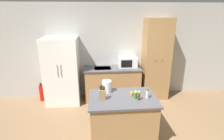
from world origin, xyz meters
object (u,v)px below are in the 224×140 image
object	(u,v)px
knife_block	(102,94)
spice_bottle_green_herb	(147,94)
spice_bottle_short_red	(139,96)
kettle	(107,86)
spice_bottle_tall_dark	(131,94)
refrigerator	(62,71)
microwave	(128,62)
pantry_cabinet	(156,60)
fire_extinguisher	(42,93)
spice_bottle_amber_oil	(135,95)

from	to	relation	value
knife_block	spice_bottle_green_herb	distance (m)	0.80
spice_bottle_short_red	spice_bottle_green_herb	world-z (taller)	spice_bottle_green_herb
knife_block	kettle	bearing A→B (deg)	72.76
knife_block	spice_bottle_tall_dark	size ratio (longest dim) A/B	3.26
refrigerator	knife_block	size ratio (longest dim) A/B	6.39
microwave	pantry_cabinet	bearing A→B (deg)	-3.70
refrigerator	spice_bottle_tall_dark	distance (m)	2.22
knife_block	spice_bottle_green_herb	xyz separation A→B (m)	(0.80, -0.01, -0.02)
microwave	fire_extinguisher	size ratio (longest dim) A/B	0.94
refrigerator	microwave	distance (m)	1.77
spice_bottle_green_herb	pantry_cabinet	bearing A→B (deg)	67.48
spice_bottle_tall_dark	spice_bottle_amber_oil	size ratio (longest dim) A/B	0.60
spice_bottle_short_red	kettle	xyz separation A→B (m)	(-0.54, 0.38, 0.03)
pantry_cabinet	microwave	size ratio (longest dim) A/B	4.55
pantry_cabinet	fire_extinguisher	bearing A→B (deg)	-179.99
knife_block	spice_bottle_tall_dark	distance (m)	0.54
microwave	spice_bottle_short_red	world-z (taller)	microwave
spice_bottle_short_red	spice_bottle_amber_oil	bearing A→B (deg)	122.55
refrigerator	spice_bottle_short_red	world-z (taller)	refrigerator
pantry_cabinet	fire_extinguisher	xyz separation A→B (m)	(-3.17, -0.00, -0.88)
pantry_cabinet	spice_bottle_green_herb	bearing A→B (deg)	-112.52
knife_block	spice_bottle_green_herb	world-z (taller)	knife_block
microwave	spice_bottle_tall_dark	size ratio (longest dim) A/B	5.82
refrigerator	microwave	bearing A→B (deg)	4.44
spice_bottle_tall_dark	spice_bottle_short_red	world-z (taller)	spice_bottle_short_red
pantry_cabinet	spice_bottle_short_red	distance (m)	2.06
fire_extinguisher	pantry_cabinet	bearing A→B (deg)	0.01
spice_bottle_short_red	spice_bottle_tall_dark	bearing A→B (deg)	121.66
refrigerator	spice_bottle_tall_dark	size ratio (longest dim) A/B	20.81
microwave	spice_bottle_tall_dark	world-z (taller)	microwave
spice_bottle_amber_oil	kettle	distance (m)	0.58
spice_bottle_amber_oil	spice_bottle_green_herb	world-z (taller)	spice_bottle_green_herb
spice_bottle_short_red	refrigerator	bearing A→B (deg)	132.94
spice_bottle_amber_oil	knife_block	bearing A→B (deg)	179.68
refrigerator	pantry_cabinet	xyz separation A→B (m)	(2.54, 0.09, 0.24)
refrigerator	spice_bottle_amber_oil	xyz separation A→B (m)	(1.59, -1.69, 0.08)
spice_bottle_amber_oil	refrigerator	bearing A→B (deg)	133.31
spice_bottle_short_red	spice_bottle_green_herb	size ratio (longest dim) A/B	0.99
refrigerator	spice_bottle_short_red	size ratio (longest dim) A/B	10.37
spice_bottle_green_herb	fire_extinguisher	world-z (taller)	spice_bottle_green_herb
pantry_cabinet	knife_block	xyz separation A→B (m)	(-1.54, -1.77, -0.12)
kettle	fire_extinguisher	xyz separation A→B (m)	(-1.73, 1.46, -0.77)
microwave	spice_bottle_amber_oil	size ratio (longest dim) A/B	3.47
microwave	knife_block	xyz separation A→B (m)	(-0.75, -1.82, -0.07)
spice_bottle_short_red	microwave	bearing A→B (deg)	86.29
microwave	kettle	distance (m)	1.65
spice_bottle_amber_oil	spice_bottle_green_herb	distance (m)	0.21
refrigerator	pantry_cabinet	distance (m)	2.55
refrigerator	spice_bottle_green_herb	world-z (taller)	refrigerator
refrigerator	spice_bottle_short_red	xyz separation A→B (m)	(1.64, -1.76, 0.09)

